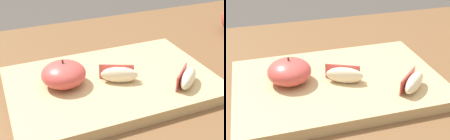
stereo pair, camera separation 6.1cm
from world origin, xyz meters
The scene contains 5 objects.
dining_table centered at (0.00, 0.00, 0.66)m, with size 1.41×0.85×0.76m.
cutting_board centered at (-0.01, 0.02, 0.77)m, with size 0.41×0.27×0.02m.
apple_half_skin_up centered at (-0.10, 0.03, 0.80)m, with size 0.09×0.09×0.05m.
apple_wedge_right centered at (0.12, -0.06, 0.79)m, with size 0.07×0.07×0.03m.
apple_wedge_front centered at (0.00, 0.00, 0.79)m, with size 0.08×0.05×0.03m.
Camera 1 is at (-0.21, -0.48, 1.09)m, focal length 49.77 mm.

